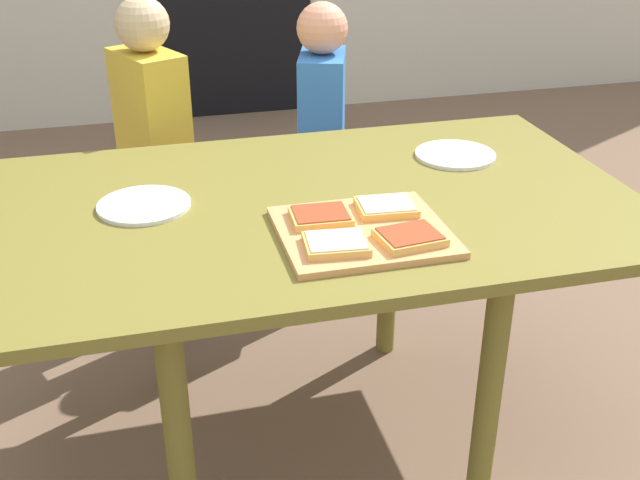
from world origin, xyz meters
The scene contains 11 objects.
ground_plane centered at (0.00, 0.00, 0.00)m, with size 16.00×16.00×0.00m, color brown.
dining_table centered at (0.00, 0.00, 0.63)m, with size 1.57×0.92×0.71m.
cutting_board centered at (0.08, -0.20, 0.71)m, with size 0.35×0.31×0.02m, color tan.
pizza_slice_far_left centered at (0.01, -0.14, 0.73)m, with size 0.13×0.11×0.02m.
pizza_slice_far_right centered at (0.16, -0.13, 0.73)m, with size 0.13×0.11×0.02m.
pizza_slice_near_left centered at (0.01, -0.27, 0.73)m, with size 0.14×0.12×0.02m.
pizza_slice_near_right centered at (0.16, -0.28, 0.73)m, with size 0.14×0.12×0.02m.
plate_white_right centered at (0.46, 0.18, 0.71)m, with size 0.21×0.21×0.01m, color white.
plate_white_left centered at (-0.36, 0.06, 0.71)m, with size 0.21×0.21×0.01m, color white.
child_left centered at (-0.30, 0.67, 0.61)m, with size 0.23×0.28×1.07m.
child_right centered at (0.24, 0.74, 0.58)m, with size 0.21×0.27×1.02m.
Camera 1 is at (-0.37, -1.61, 1.46)m, focal length 43.91 mm.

